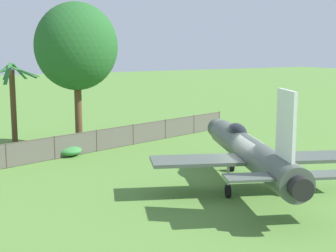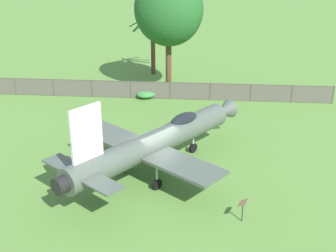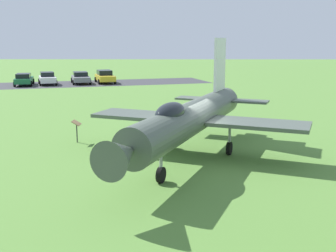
# 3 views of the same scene
# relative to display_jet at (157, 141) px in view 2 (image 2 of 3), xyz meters

# --- Properties ---
(ground_plane) EXTENTS (200.00, 200.00, 0.00)m
(ground_plane) POSITION_rel_display_jet_xyz_m (-0.12, -0.29, -1.88)
(ground_plane) COLOR #568438
(display_jet) EXTENTS (9.86, 13.13, 5.27)m
(display_jet) POSITION_rel_display_jet_xyz_m (0.00, 0.00, 0.00)
(display_jet) COLOR #4C564C
(display_jet) RESTS_ON ground_plane
(shade_tree) EXTENTS (5.52, 4.92, 9.76)m
(shade_tree) POSITION_rel_display_jet_xyz_m (-4.27, 12.96, 4.96)
(shade_tree) COLOR brown
(shade_tree) RESTS_ON ground_plane
(palm_tree) EXTENTS (4.01, 4.40, 5.73)m
(palm_tree) POSITION_rel_display_jet_xyz_m (-7.56, 17.55, 1.22)
(palm_tree) COLOR brown
(palm_tree) RESTS_ON ground_plane
(perimeter_fence) EXTENTS (27.73, 8.17, 1.46)m
(perimeter_fence) POSITION_rel_display_jet_xyz_m (-5.10, 11.05, -1.10)
(perimeter_fence) COLOR #4C4238
(perimeter_fence) RESTS_ON ground_plane
(shrub_near_fence) EXTENTS (1.69, 1.97, 0.65)m
(shrub_near_fence) POSITION_rel_display_jet_xyz_m (-5.57, 11.32, -1.56)
(shrub_near_fence) COLOR #387F3D
(shrub_near_fence) RESTS_ON ground_plane
(info_plaque) EXTENTS (0.42, 0.61, 1.14)m
(info_plaque) POSITION_rel_display_jet_xyz_m (5.63, -3.18, -1.03)
(info_plaque) COLOR #333333
(info_plaque) RESTS_ON ground_plane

